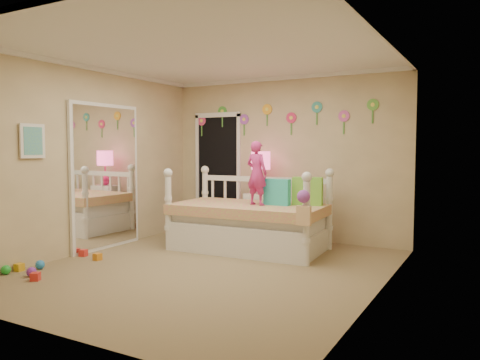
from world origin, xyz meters
The scene contains 18 objects.
floor centered at (0.00, 0.00, 0.00)m, with size 4.00×4.50×0.01m, color #7F684C.
ceiling centered at (0.00, 0.00, 2.60)m, with size 4.00×4.50×0.01m, color white.
back_wall centered at (0.00, 2.25, 1.30)m, with size 4.00×0.01×2.60m, color tan.
left_wall centered at (-2.00, 0.00, 1.30)m, with size 0.01×4.50×2.60m, color tan.
right_wall centered at (2.00, 0.00, 1.30)m, with size 0.01×4.50×2.60m, color tan.
crown_molding centered at (0.00, 0.00, 2.57)m, with size 4.00×4.50×0.06m, color white, non-canonical shape.
daybed centered at (-0.09, 1.21, 0.59)m, with size 2.19×1.18×1.19m, color white, non-canonical shape.
pillow_turquoise centered at (0.31, 1.29, 0.84)m, with size 0.37×0.13×0.37m, color #24B497.
pillow_lime centered at (0.69, 1.49, 0.86)m, with size 0.42×0.15×0.39m, color #74C33B.
child centered at (0.06, 1.16, 1.11)m, with size 0.33×0.22×0.90m, color #CA2D81.
nightstand centered at (-0.26, 1.93, 0.37)m, with size 0.45×0.34×0.74m, color white.
table_lamp centered at (-0.26, 1.93, 1.18)m, with size 0.30×0.30×0.66m.
closet_doorway centered at (-1.25, 2.23, 1.03)m, with size 0.90×0.04×2.07m, color black.
flower_decals centered at (-0.09, 2.24, 1.94)m, with size 3.40×0.02×0.50m, color #B2668C, non-canonical shape.
mirror_closet centered at (-1.96, 0.30, 1.05)m, with size 0.07×1.30×2.10m, color white.
wall_picture centered at (-1.97, -0.90, 1.55)m, with size 0.05×0.34×0.42m, color white.
hanging_bag centered at (0.95, 0.64, 0.72)m, with size 0.20×0.16×0.36m, color beige, non-canonical shape.
toy_scatter centered at (-1.75, -0.76, 0.06)m, with size 0.80×1.30×0.11m, color #996666, non-canonical shape.
Camera 1 is at (3.02, -4.68, 1.47)m, focal length 35.02 mm.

